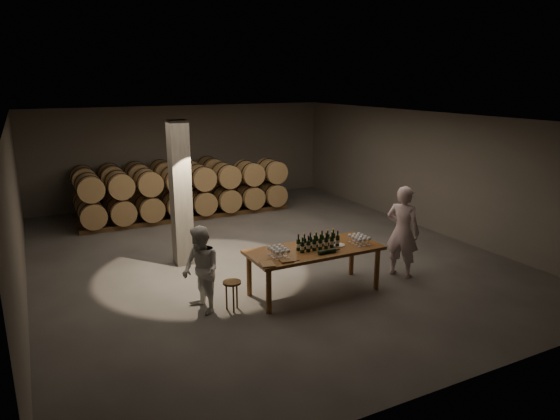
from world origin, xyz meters
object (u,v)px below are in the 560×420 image
bottle_cluster (318,243)px  plate (338,245)px  stool (232,287)px  person_woman (201,270)px  tasting_table (314,253)px  person_man (403,232)px  notebook_near (287,261)px

bottle_cluster → plate: size_ratio=3.36×
bottle_cluster → plate: 0.46m
stool → person_woman: (-0.50, 0.20, 0.34)m
tasting_table → person_man: bearing=-2.5°
notebook_near → person_woman: bearing=166.6°
bottle_cluster → notebook_near: (-0.86, -0.35, -0.10)m
bottle_cluster → notebook_near: bearing=-157.9°
tasting_table → plate: (0.51, -0.06, 0.11)m
plate → stool: plate is taller
stool → person_woman: bearing=158.2°
plate → person_woman: person_woman is taller
tasting_table → person_woman: bearing=175.1°
plate → tasting_table: bearing=173.6°
person_woman → bottle_cluster: bearing=73.7°
person_man → person_woman: size_ratio=1.24×
person_man → person_woman: person_man is taller
tasting_table → stool: tasting_table is taller
bottle_cluster → stool: bearing=179.2°
tasting_table → stool: size_ratio=4.74×
tasting_table → person_man: size_ratio=1.34×
plate → person_woman: bearing=174.8°
tasting_table → plate: size_ratio=10.16×
bottle_cluster → person_man: bearing=-1.7°
bottle_cluster → notebook_near: size_ratio=3.74×
tasting_table → person_woman: (-2.20, 0.19, -0.01)m
stool → tasting_table: bearing=0.3°
notebook_near → person_man: size_ratio=0.12×
plate → notebook_near: (-1.31, -0.32, 0.01)m
bottle_cluster → notebook_near: bottle_cluster is taller
stool → person_woman: person_woman is taller
bottle_cluster → person_woman: (-2.26, 0.22, -0.23)m
stool → person_man: person_man is taller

